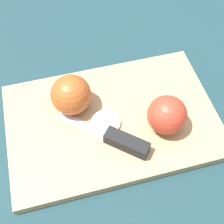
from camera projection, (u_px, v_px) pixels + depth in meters
ground_plane at (112, 123)px, 0.58m from camera, size 4.00×4.00×0.00m
cutting_board at (112, 121)px, 0.58m from camera, size 0.41×0.31×0.02m
apple_half_left at (167, 115)px, 0.53m from camera, size 0.07×0.07×0.07m
apple_half_right at (71, 95)px, 0.55m from camera, size 0.07×0.07×0.07m
knife at (124, 140)px, 0.53m from camera, size 0.13×0.15×0.02m
apple_slice at (106, 123)px, 0.56m from camera, size 0.05×0.05×0.01m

